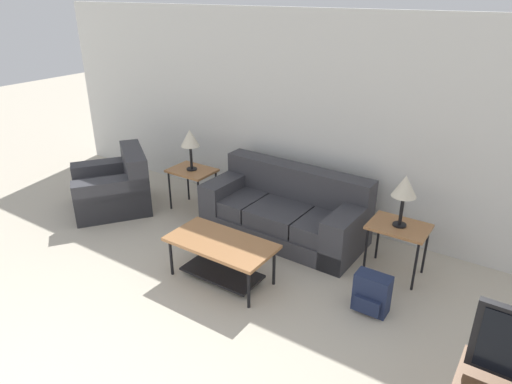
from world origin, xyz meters
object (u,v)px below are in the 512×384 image
couch (285,212)px  side_table_left (192,174)px  coffee_table (221,251)px  table_lamp_left (190,139)px  table_lamp_right (405,188)px  side_table_right (399,231)px  backpack (372,294)px  armchair (114,188)px

couch → side_table_left: 1.42m
coffee_table → side_table_left: bearing=140.6°
couch → table_lamp_left: size_ratio=3.59×
side_table_left → coffee_table: bearing=-39.4°
table_lamp_left → table_lamp_right: bearing=0.0°
side_table_right → table_lamp_left: table_lamp_left is taller
side_table_left → backpack: bearing=-14.5°
side_table_left → table_lamp_left: bearing=99.5°
side_table_left → backpack: side_table_left is taller
armchair → table_lamp_left: bearing=31.1°
side_table_left → table_lamp_left: size_ratio=1.08×
coffee_table → side_table_left: side_table_left is taller
couch → table_lamp_right: table_lamp_right is taller
side_table_right → table_lamp_left: 2.84m
couch → coffee_table: couch is taller
couch → table_lamp_right: (1.40, -0.09, 0.71)m
coffee_table → side_table_right: 1.84m
coffee_table → side_table_right: side_table_right is taller
coffee_table → table_lamp_right: (1.45, 1.11, 0.67)m
side_table_left → backpack: 2.94m
armchair → backpack: armchair is taller
couch → table_lamp_left: bearing=-176.2°
side_table_right → backpack: size_ratio=1.52×
side_table_left → table_lamp_left: 0.48m
backpack → table_lamp_right: bearing=92.0°
armchair → backpack: 3.77m
armchair → table_lamp_right: 3.85m
armchair → table_lamp_right: table_lamp_right is taller
armchair → side_table_right: (3.74, 0.57, 0.24)m
couch → backpack: (1.43, -0.82, -0.11)m
couch → side_table_right: (1.40, -0.09, 0.22)m
table_lamp_left → table_lamp_right: 2.80m
couch → armchair: couch is taller
couch → side_table_right: size_ratio=3.32×
armchair → couch: bearing=15.7°
coffee_table → couch: bearing=87.5°
side_table_right → table_lamp_left: bearing=180.0°
table_lamp_left → backpack: 3.03m
table_lamp_right → table_lamp_left: bearing=180.0°
table_lamp_left → table_lamp_right: size_ratio=1.00×
backpack → armchair: bearing=177.5°
coffee_table → backpack: 1.53m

